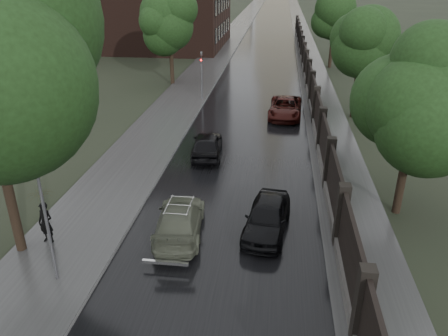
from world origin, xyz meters
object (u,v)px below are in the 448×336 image
(tree_right_a, at_px, (416,106))
(lamp_post, at_px, (45,216))
(pedestrian_umbrella, at_px, (42,202))
(tree_right_c, at_px, (334,21))
(hatchback_left, at_px, (207,144))
(car_right_far, at_px, (285,108))
(traffic_light, at_px, (202,72))
(volga_sedan, at_px, (180,220))
(car_right_near, at_px, (267,217))
(tree_left_far, at_px, (170,27))
(tree_right_b, at_px, (361,49))

(tree_right_a, bearing_deg, lamp_post, -153.26)
(lamp_post, bearing_deg, pedestrian_umbrella, 123.35)
(tree_right_a, relative_size, tree_right_c, 1.00)
(tree_right_c, xyz_separation_m, lamp_post, (-12.90, -38.50, -2.28))
(hatchback_left, bearing_deg, lamp_post, 69.26)
(pedestrian_umbrella, bearing_deg, car_right_far, 73.81)
(traffic_light, height_order, volga_sedan, traffic_light)
(hatchback_left, height_order, car_right_near, hatchback_left)
(tree_right_c, bearing_deg, lamp_post, -108.52)
(tree_left_far, height_order, traffic_light, tree_left_far)
(car_right_near, bearing_deg, lamp_post, -142.62)
(tree_right_b, bearing_deg, car_right_far, -173.49)
(lamp_post, bearing_deg, tree_right_a, 26.74)
(tree_right_b, distance_m, car_right_near, 17.84)
(tree_left_far, distance_m, tree_right_a, 26.91)
(volga_sedan, relative_size, car_right_far, 0.90)
(hatchback_left, height_order, pedestrian_umbrella, pedestrian_umbrella)
(tree_left_far, bearing_deg, volga_sedan, -76.05)
(tree_left_far, distance_m, pedestrian_umbrella, 26.62)
(tree_right_b, relative_size, lamp_post, 1.37)
(traffic_light, distance_m, pedestrian_umbrella, 21.53)
(tree_right_c, height_order, hatchback_left, tree_right_c)
(tree_right_c, bearing_deg, car_right_far, -104.96)
(tree_right_a, relative_size, car_right_far, 1.40)
(tree_right_c, height_order, traffic_light, tree_right_c)
(hatchback_left, xyz_separation_m, car_right_near, (3.75, -7.71, -0.01))
(tree_right_b, bearing_deg, hatchback_left, -137.73)
(lamp_post, bearing_deg, hatchback_left, 74.02)
(car_right_near, bearing_deg, volga_sedan, -162.97)
(tree_right_a, distance_m, car_right_near, 7.53)
(tree_left_far, height_order, tree_right_c, tree_left_far)
(pedestrian_umbrella, bearing_deg, traffic_light, 94.80)
(tree_right_a, relative_size, car_right_near, 1.70)
(hatchback_left, distance_m, car_right_near, 8.57)
(hatchback_left, bearing_deg, tree_left_far, -74.93)
(tree_left_far, distance_m, car_right_far, 14.32)
(hatchback_left, bearing_deg, pedestrian_umbrella, 59.07)
(tree_left_far, bearing_deg, car_right_near, -68.18)
(tree_left_far, relative_size, traffic_light, 1.85)
(tree_right_b, xyz_separation_m, pedestrian_umbrella, (-14.29, -18.38, -3.00))
(tree_right_b, distance_m, car_right_far, 6.56)
(car_right_near, bearing_deg, tree_right_a, 29.34)
(hatchback_left, relative_size, pedestrian_umbrella, 1.55)
(tree_left_far, distance_m, car_right_near, 26.61)
(tree_right_b, bearing_deg, traffic_light, 165.76)
(tree_left_far, relative_size, tree_right_a, 1.05)
(tree_left_far, xyz_separation_m, volga_sedan, (6.20, -24.96, -4.59))
(tree_right_c, height_order, lamp_post, tree_right_c)
(tree_right_b, xyz_separation_m, traffic_light, (-11.80, 2.99, -2.55))
(hatchback_left, relative_size, car_right_far, 0.83)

